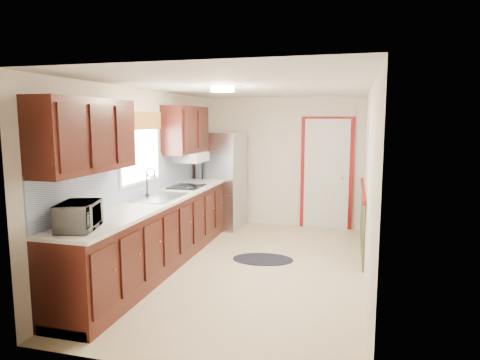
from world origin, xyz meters
The scene contains 8 objects.
room_shell centered at (0.00, 0.00, 1.20)m, with size 3.20×5.20×2.52m.
kitchen_run centered at (-1.24, -0.29, 0.81)m, with size 0.63×4.00×2.20m.
back_wall_trim centered at (0.99, 2.21, 0.89)m, with size 1.12×2.30×2.08m.
ceiling_fixture centered at (-0.30, -0.20, 2.36)m, with size 0.30×0.30×0.06m, color #FFD88C.
microwave centered at (-1.20, -1.95, 1.10)m, with size 0.48×0.27×0.32m, color white.
refrigerator centered at (-1.02, 2.05, 0.88)m, with size 0.81×0.78×1.76m.
rug centered at (0.11, 0.37, 0.01)m, with size 0.86×0.56×0.01m, color black.
cooktop centered at (-1.19, 0.75, 0.95)m, with size 0.47×0.56×0.02m, color black.
Camera 1 is at (1.32, -5.40, 1.98)m, focal length 32.00 mm.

